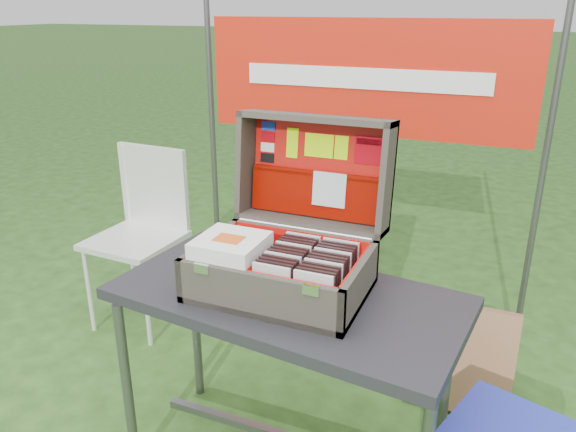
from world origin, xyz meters
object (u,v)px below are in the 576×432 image
at_px(suitcase, 288,210).
at_px(chair, 135,242).
at_px(table, 287,383).
at_px(cardboard_box, 461,358).

relative_size(suitcase, chair, 0.60).
xyz_separation_m(table, suitcase, (-0.02, 0.06, 0.63)).
height_order(suitcase, cardboard_box, suitcase).
distance_m(table, chair, 1.31).
relative_size(table, cardboard_box, 2.56).
distance_m(suitcase, chair, 1.36).
relative_size(table, suitcase, 2.08).
height_order(suitcase, chair, suitcase).
height_order(table, cardboard_box, table).
distance_m(suitcase, cardboard_box, 1.10).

